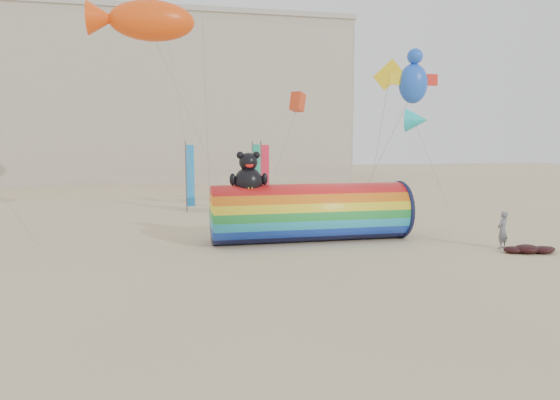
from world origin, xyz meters
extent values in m
plane|color=#CCB58C|center=(0.00, 0.00, 0.00)|extent=(160.00, 160.00, 0.00)
cube|color=#B7AD99|center=(-12.00, 46.00, 10.00)|extent=(60.00, 15.00, 20.00)
cube|color=#28303D|center=(-12.00, 38.44, 10.50)|extent=(59.50, 0.12, 17.00)
cube|color=#B2ADA0|center=(-12.00, 46.00, 20.30)|extent=(60.40, 15.40, 0.60)
cylinder|color=red|center=(2.50, 3.22, 1.50)|extent=(10.26, 2.99, 2.99)
torus|color=#0F1438|center=(7.53, 3.22, 1.50)|extent=(0.21, 3.14, 3.14)
cylinder|color=black|center=(7.65, 3.22, 1.50)|extent=(0.05, 2.96, 2.96)
ellipsoid|color=black|center=(-0.75, 3.22, 3.12)|extent=(1.46, 1.31, 1.54)
ellipsoid|color=yellow|center=(-0.75, 2.75, 3.03)|extent=(0.75, 0.33, 0.66)
sphere|color=black|center=(-0.75, 3.22, 4.15)|extent=(0.94, 0.94, 0.94)
sphere|color=black|center=(-1.16, 3.22, 4.49)|extent=(0.38, 0.38, 0.38)
sphere|color=black|center=(-0.34, 3.22, 4.49)|extent=(0.38, 0.38, 0.38)
ellipsoid|color=red|center=(-0.75, 2.84, 4.02)|extent=(0.41, 0.15, 0.26)
ellipsoid|color=black|center=(-1.56, 3.14, 3.29)|extent=(0.31, 0.31, 0.62)
ellipsoid|color=black|center=(0.06, 3.14, 3.29)|extent=(0.31, 0.31, 0.62)
imported|color=slate|center=(11.06, -0.61, 0.91)|extent=(0.79, 0.68, 1.82)
ellipsoid|color=#32090A|center=(11.56, -1.74, 0.20)|extent=(1.17, 0.99, 0.41)
ellipsoid|color=#32090A|center=(12.26, -1.94, 0.17)|extent=(0.99, 0.84, 0.34)
ellipsoid|color=#32090A|center=(10.96, -1.59, 0.16)|extent=(0.91, 0.77, 0.32)
ellipsoid|color=#32090A|center=(11.86, -1.34, 0.14)|extent=(0.78, 0.66, 0.27)
ellipsoid|color=#32090A|center=(12.76, -1.64, 0.13)|extent=(0.73, 0.62, 0.25)
cylinder|color=#59595E|center=(-3.47, 15.29, 2.60)|extent=(0.10, 0.10, 5.20)
cube|color=#1D85D9|center=(-3.16, 15.29, 2.65)|extent=(0.56, 0.06, 4.50)
cylinder|color=#59595E|center=(1.75, 13.58, 2.60)|extent=(0.10, 0.10, 5.20)
cube|color=#EF213F|center=(2.06, 13.58, 2.65)|extent=(0.56, 0.06, 4.50)
cylinder|color=#59595E|center=(1.88, 18.22, 2.60)|extent=(0.10, 0.10, 5.20)
cube|color=#19A577|center=(2.19, 18.22, 2.65)|extent=(0.56, 0.06, 4.50)
ellipsoid|color=blue|center=(7.61, 2.31, 8.09)|extent=(1.50, 1.17, 2.00)
ellipsoid|color=#FF4C0D|center=(-5.33, 6.72, 11.53)|extent=(4.49, 2.11, 2.11)
cone|color=#19CACD|center=(10.87, 8.08, 6.50)|extent=(1.52, 1.52, 1.36)
cube|color=red|center=(3.67, 10.61, 7.72)|extent=(0.73, 0.73, 1.17)
cube|color=yellow|center=(8.34, 6.93, 9.13)|extent=(1.11, 0.06, 1.55)
camera|label=1|loc=(-4.53, -21.51, 5.23)|focal=32.00mm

